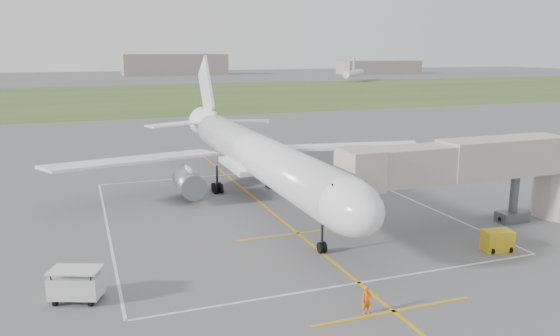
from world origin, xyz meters
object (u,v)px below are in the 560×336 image
object	(u,v)px
airliner	(256,155)
gpu_unit	(497,241)
ramp_worker_nose	(366,300)
baggage_cart	(76,285)
ramp_worker_wing	(194,190)
jet_bridge	(495,169)

from	to	relation	value
airliner	gpu_unit	xyz separation A→B (m)	(12.00, -19.23, -3.65)
gpu_unit	ramp_worker_nose	size ratio (longest dim) A/B	1.39
gpu_unit	baggage_cart	xyz separation A→B (m)	(-28.37, 1.91, 0.26)
airliner	ramp_worker_wing	distance (m)	6.93
airliner	baggage_cart	distance (m)	24.07
ramp_worker_nose	ramp_worker_wing	distance (m)	26.67
gpu_unit	ramp_worker_wing	world-z (taller)	ramp_worker_wing
ramp_worker_wing	baggage_cart	bearing A→B (deg)	84.86
gpu_unit	ramp_worker_wing	bearing A→B (deg)	139.84
baggage_cart	ramp_worker_wing	world-z (taller)	baggage_cart
jet_bridge	baggage_cart	size ratio (longest dim) A/B	7.21
airliner	ramp_worker_wing	size ratio (longest dim) A/B	25.15
gpu_unit	ramp_worker_wing	distance (m)	27.55
jet_bridge	ramp_worker_wing	bearing A→B (deg)	143.01
gpu_unit	ramp_worker_wing	xyz separation A→B (m)	(-17.69, 21.12, 0.18)
ramp_worker_wing	ramp_worker_nose	bearing A→B (deg)	122.82
airliner	jet_bridge	size ratio (longest dim) A/B	2.00
jet_bridge	gpu_unit	bearing A→B (deg)	-126.80
jet_bridge	ramp_worker_wing	world-z (taller)	jet_bridge
jet_bridge	ramp_worker_nose	xyz separation A→B (m)	(-17.30, -10.21, -3.95)
gpu_unit	ramp_worker_nose	world-z (taller)	ramp_worker_nose
jet_bridge	ramp_worker_nose	size ratio (longest dim) A/B	14.72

